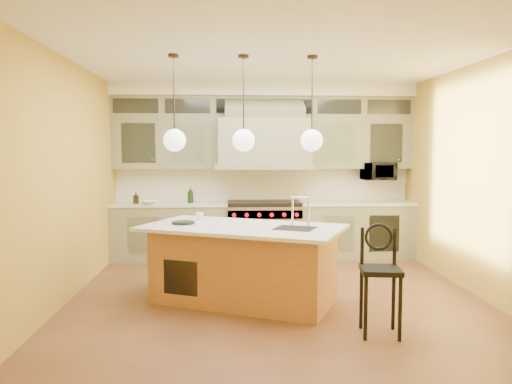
{
  "coord_description": "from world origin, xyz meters",
  "views": [
    {
      "loc": [
        -0.55,
        -6.08,
        1.8
      ],
      "look_at": [
        -0.21,
        0.7,
        1.24
      ],
      "focal_mm": 35.0,
      "sensor_mm": 36.0,
      "label": 1
    }
  ],
  "objects": [
    {
      "name": "wall_back",
      "position": [
        0.0,
        2.5,
        1.45
      ],
      "size": [
        5.0,
        0.0,
        5.0
      ],
      "primitive_type": "plane",
      "rotation": [
        1.57,
        0.0,
        0.0
      ],
      "color": "gold",
      "rests_on": "ground"
    },
    {
      "name": "range",
      "position": [
        0.0,
        2.14,
        0.49
      ],
      "size": [
        1.2,
        0.74,
        0.96
      ],
      "color": "silver",
      "rests_on": "floor"
    },
    {
      "name": "pendant_right",
      "position": [
        0.4,
        -0.25,
        1.95
      ],
      "size": [
        0.26,
        0.26,
        1.11
      ],
      "color": "#2D2319",
      "rests_on": "ceiling"
    },
    {
      "name": "counter_stool",
      "position": [
        0.9,
        -1.36,
        0.61
      ],
      "size": [
        0.42,
        0.42,
        1.08
      ],
      "rotation": [
        0.0,
        0.0,
        -0.13
      ],
      "color": "black",
      "rests_on": "floor"
    },
    {
      "name": "fruit_bowl",
      "position": [
        -1.85,
        1.92,
        0.97
      ],
      "size": [
        0.27,
        0.27,
        0.06
      ],
      "primitive_type": "imported",
      "rotation": [
        0.0,
        0.0,
        0.07
      ],
      "color": "white",
      "rests_on": "back_cabinetry"
    },
    {
      "name": "floor",
      "position": [
        0.0,
        0.0,
        0.0
      ],
      "size": [
        5.0,
        5.0,
        0.0
      ],
      "primitive_type": "plane",
      "color": "#58341E",
      "rests_on": "ground"
    },
    {
      "name": "cup",
      "position": [
        -0.95,
        0.25,
        0.97
      ],
      "size": [
        0.12,
        0.12,
        0.09
      ],
      "primitive_type": "imported",
      "rotation": [
        0.0,
        0.0,
        0.17
      ],
      "color": "white",
      "rests_on": "kitchen_island"
    },
    {
      "name": "pendant_center",
      "position": [
        -0.4,
        -0.25,
        1.95
      ],
      "size": [
        0.26,
        0.26,
        1.11
      ],
      "color": "#2D2319",
      "rests_on": "ceiling"
    },
    {
      "name": "back_cabinetry",
      "position": [
        0.0,
        2.23,
        1.43
      ],
      "size": [
        5.0,
        0.77,
        2.9
      ],
      "color": "gray",
      "rests_on": "floor"
    },
    {
      "name": "kitchen_island",
      "position": [
        -0.4,
        -0.25,
        0.47
      ],
      "size": [
        2.59,
        2.06,
        1.35
      ],
      "rotation": [
        0.0,
        0.0,
        -0.42
      ],
      "color": "#966435",
      "rests_on": "floor"
    },
    {
      "name": "ceiling",
      "position": [
        0.0,
        0.0,
        2.9
      ],
      "size": [
        5.0,
        5.0,
        0.0
      ],
      "primitive_type": "plane",
      "rotation": [
        3.14,
        0.0,
        0.0
      ],
      "color": "white",
      "rests_on": "wall_back"
    },
    {
      "name": "pendant_left",
      "position": [
        -1.2,
        -0.25,
        1.95
      ],
      "size": [
        0.26,
        0.26,
        1.11
      ],
      "color": "#2D2319",
      "rests_on": "ceiling"
    },
    {
      "name": "wall_front",
      "position": [
        0.0,
        -2.5,
        1.45
      ],
      "size": [
        5.0,
        0.0,
        5.0
      ],
      "primitive_type": "plane",
      "rotation": [
        -1.57,
        0.0,
        0.0
      ],
      "color": "gold",
      "rests_on": "ground"
    },
    {
      "name": "wall_right",
      "position": [
        2.5,
        0.0,
        1.45
      ],
      "size": [
        0.0,
        5.0,
        5.0
      ],
      "primitive_type": "plane",
      "rotation": [
        1.57,
        0.0,
        -1.57
      ],
      "color": "gold",
      "rests_on": "ground"
    },
    {
      "name": "microwave",
      "position": [
        1.95,
        2.25,
        1.45
      ],
      "size": [
        0.54,
        0.37,
        0.3
      ],
      "primitive_type": "imported",
      "color": "black",
      "rests_on": "back_cabinetry"
    },
    {
      "name": "oil_bottle_a",
      "position": [
        -1.21,
        2.15,
        1.08
      ],
      "size": [
        0.11,
        0.12,
        0.27
      ],
      "primitive_type": "imported",
      "rotation": [
        0.0,
        0.0,
        0.11
      ],
      "color": "black",
      "rests_on": "back_cabinetry"
    },
    {
      "name": "wall_left",
      "position": [
        -2.5,
        0.0,
        1.45
      ],
      "size": [
        0.0,
        5.0,
        5.0
      ],
      "primitive_type": "plane",
      "rotation": [
        1.57,
        0.0,
        1.57
      ],
      "color": "gold",
      "rests_on": "ground"
    },
    {
      "name": "oil_bottle_b",
      "position": [
        -2.1,
        2.11,
        1.04
      ],
      "size": [
        0.1,
        0.1,
        0.19
      ],
      "primitive_type": "imported",
      "rotation": [
        0.0,
        0.0,
        0.11
      ],
      "color": "black",
      "rests_on": "back_cabinetry"
    }
  ]
}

